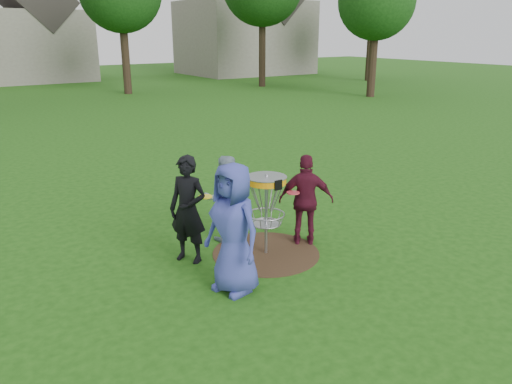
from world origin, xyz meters
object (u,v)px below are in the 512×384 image
player_black (188,210)px  disc_golf_basket (266,196)px  player_maroon (306,200)px  player_grey (225,199)px  player_blue (233,229)px

player_black → disc_golf_basket: player_black is taller
player_maroon → player_grey: bearing=-3.4°
player_black → player_grey: player_black is taller
player_black → disc_golf_basket: bearing=34.5°
player_blue → disc_golf_basket: (1.09, 0.76, 0.07)m
player_black → player_maroon: size_ratio=1.09×
player_blue → player_black: size_ratio=1.08×
player_grey → player_maroon: player_maroon is taller
player_maroon → player_black: bearing=22.7°
player_grey → player_black: bearing=48.7°
player_blue → player_black: (-0.09, 1.24, -0.07)m
player_blue → disc_golf_basket: size_ratio=1.37×
player_maroon → disc_golf_basket: player_maroon is taller
player_blue → disc_golf_basket: player_blue is taller
player_blue → player_grey: (0.83, 1.65, -0.17)m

